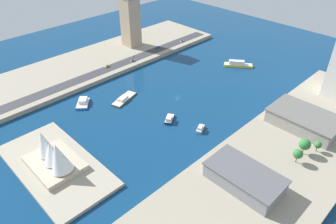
% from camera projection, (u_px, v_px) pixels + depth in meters
% --- Properties ---
extents(ground_plane, '(440.00, 440.00, 0.00)m').
position_uv_depth(ground_plane, '(177.00, 97.00, 251.23)').
color(ground_plane, navy).
extents(quay_west, '(70.00, 240.00, 3.53)m').
position_uv_depth(quay_west, '(291.00, 153.00, 193.33)').
color(quay_west, '#9E937F').
rests_on(quay_west, ground_plane).
extents(quay_east, '(70.00, 240.00, 3.53)m').
position_uv_depth(quay_east, '(106.00, 58.00, 307.14)').
color(quay_east, '#9E937F').
rests_on(quay_east, ground_plane).
extents(peninsula_point, '(80.39, 39.61, 2.00)m').
position_uv_depth(peninsula_point, '(56.00, 166.00, 185.34)').
color(peninsula_point, '#A89E89').
rests_on(peninsula_point, ground_plane).
extents(road_strip, '(11.55, 228.00, 0.15)m').
position_uv_depth(road_strip, '(120.00, 64.00, 292.59)').
color(road_strip, '#38383D').
rests_on(road_strip, quay_east).
extents(yacht_sleek_gray, '(7.24, 10.81, 3.96)m').
position_uv_depth(yacht_sleek_gray, '(200.00, 128.00, 214.48)').
color(yacht_sleek_gray, '#999EA3').
rests_on(yacht_sleek_gray, ground_plane).
extents(ferry_yellow_fast, '(24.85, 21.25, 5.56)m').
position_uv_depth(ferry_yellow_fast, '(238.00, 64.00, 295.69)').
color(ferry_yellow_fast, yellow).
rests_on(ferry_yellow_fast, ground_plane).
extents(patrol_launch_navy, '(10.51, 12.74, 4.19)m').
position_uv_depth(patrol_launch_navy, '(169.00, 119.00, 223.70)').
color(patrol_launch_navy, '#1E284C').
rests_on(patrol_launch_navy, ground_plane).
extents(catamaran_blue, '(16.97, 16.47, 4.28)m').
position_uv_depth(catamaran_blue, '(83.00, 103.00, 241.29)').
color(catamaran_blue, blue).
rests_on(catamaran_blue, ground_plane).
extents(barge_flat_brown, '(14.84, 25.42, 3.27)m').
position_uv_depth(barge_flat_brown, '(124.00, 99.00, 246.74)').
color(barge_flat_brown, brown).
rests_on(barge_flat_brown, ground_plane).
extents(apartment_midrise_tan, '(16.10, 15.22, 48.56)m').
position_uv_depth(apartment_midrise_tan, '(131.00, 22.00, 316.91)').
color(apartment_midrise_tan, tan).
rests_on(apartment_midrise_tan, quay_east).
extents(carpark_squat_concrete, '(45.29, 28.84, 9.90)m').
position_uv_depth(carpark_squat_concrete, '(304.00, 120.00, 210.84)').
color(carpark_squat_concrete, gray).
rests_on(carpark_squat_concrete, quay_west).
extents(warehouse_low_gray, '(40.93, 22.70, 9.25)m').
position_uv_depth(warehouse_low_gray, '(244.00, 178.00, 167.77)').
color(warehouse_low_gray, gray).
rests_on(warehouse_low_gray, quay_west).
extents(hatchback_blue, '(1.94, 4.59, 1.62)m').
position_uv_depth(hatchback_blue, '(158.00, 47.00, 322.86)').
color(hatchback_blue, black).
rests_on(hatchback_blue, road_strip).
extents(van_white, '(2.18, 4.53, 1.64)m').
position_uv_depth(van_white, '(182.00, 41.00, 337.11)').
color(van_white, black).
rests_on(van_white, road_strip).
extents(taxi_yellow_cab, '(1.83, 5.02, 1.53)m').
position_uv_depth(taxi_yellow_cab, '(107.00, 66.00, 286.65)').
color(taxi_yellow_cab, black).
rests_on(taxi_yellow_cab, road_strip).
extents(sedan_silver, '(1.86, 4.45, 1.50)m').
position_uv_depth(sedan_silver, '(133.00, 60.00, 296.87)').
color(sedan_silver, black).
rests_on(sedan_silver, road_strip).
extents(traffic_light_waterfront, '(0.36, 0.36, 6.50)m').
position_uv_depth(traffic_light_waterfront, '(134.00, 58.00, 292.40)').
color(traffic_light_waterfront, black).
rests_on(traffic_light_waterfront, quay_east).
extents(opera_landmark, '(34.17, 25.34, 20.78)m').
position_uv_depth(opera_landmark, '(53.00, 155.00, 179.74)').
color(opera_landmark, '#BCAD93').
rests_on(opera_landmark, peninsula_point).
extents(park_tree_cluster, '(10.60, 23.00, 10.54)m').
position_uv_depth(park_tree_cluster, '(305.00, 147.00, 185.26)').
color(park_tree_cluster, brown).
rests_on(park_tree_cluster, quay_west).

